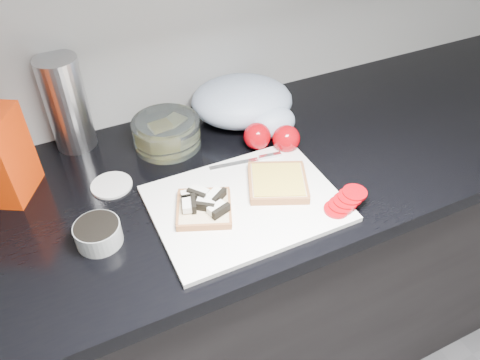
# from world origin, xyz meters

# --- Properties ---
(base_cabinet) EXTENTS (3.50, 0.60, 0.86)m
(base_cabinet) POSITION_xyz_m (0.00, 1.20, 0.43)
(base_cabinet) COLOR black
(base_cabinet) RESTS_ON ground
(countertop) EXTENTS (3.50, 0.64, 0.04)m
(countertop) POSITION_xyz_m (0.00, 1.20, 0.88)
(countertop) COLOR black
(countertop) RESTS_ON base_cabinet
(cutting_board) EXTENTS (0.40, 0.30, 0.01)m
(cutting_board) POSITION_xyz_m (0.05, 1.07, 0.91)
(cutting_board) COLOR white
(cutting_board) RESTS_ON countertop
(bread_left) EXTENTS (0.15, 0.15, 0.04)m
(bread_left) POSITION_xyz_m (-0.04, 1.08, 0.92)
(bread_left) COLOR beige
(bread_left) RESTS_ON cutting_board
(bread_right) EXTENTS (0.18, 0.18, 0.02)m
(bread_right) POSITION_xyz_m (0.14, 1.09, 0.92)
(bread_right) COLOR beige
(bread_right) RESTS_ON cutting_board
(tomato_slices) EXTENTS (0.12, 0.08, 0.02)m
(tomato_slices) POSITION_xyz_m (0.24, 0.97, 0.92)
(tomato_slices) COLOR #9C030B
(tomato_slices) RESTS_ON cutting_board
(knife) EXTENTS (0.18, 0.04, 0.01)m
(knife) POSITION_xyz_m (0.13, 1.19, 0.91)
(knife) COLOR silver
(knife) RESTS_ON cutting_board
(seed_tub) EXTENTS (0.09, 0.09, 0.05)m
(seed_tub) POSITION_xyz_m (-0.26, 1.10, 0.93)
(seed_tub) COLOR gray
(seed_tub) RESTS_ON countertop
(tub_lid) EXTENTS (0.10, 0.10, 0.01)m
(tub_lid) POSITION_xyz_m (-0.20, 1.26, 0.90)
(tub_lid) COLOR silver
(tub_lid) RESTS_ON countertop
(glass_bowl) EXTENTS (0.17, 0.17, 0.07)m
(glass_bowl) POSITION_xyz_m (-0.03, 1.36, 0.93)
(glass_bowl) COLOR silver
(glass_bowl) RESTS_ON countertop
(steel_canister) EXTENTS (0.10, 0.10, 0.24)m
(steel_canister) POSITION_xyz_m (-0.24, 1.46, 1.02)
(steel_canister) COLOR #A3A3A7
(steel_canister) RESTS_ON countertop
(grocery_bag) EXTENTS (0.33, 0.31, 0.12)m
(grocery_bag) POSITION_xyz_m (0.19, 1.36, 0.96)
(grocery_bag) COLOR #ACBDD4
(grocery_bag) RESTS_ON countertop
(whole_tomatoes) EXTENTS (0.13, 0.11, 0.07)m
(whole_tomatoes) POSITION_xyz_m (0.20, 1.23, 0.93)
(whole_tomatoes) COLOR #9C030B
(whole_tomatoes) RESTS_ON countertop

